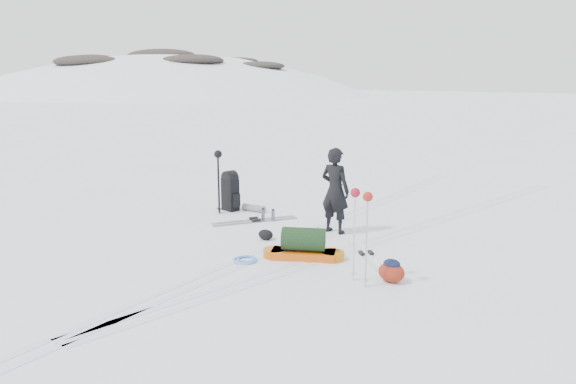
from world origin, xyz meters
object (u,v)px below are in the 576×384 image
at_px(skier, 335,190).
at_px(pulk_sled, 303,247).
at_px(expedition_rucksack, 233,192).
at_px(ski_poles_black, 218,162).

height_order(skier, pulk_sled, skier).
bearing_deg(expedition_rucksack, pulk_sled, -19.58).
xyz_separation_m(expedition_rucksack, ski_poles_black, (-0.06, -0.41, 0.77)).
xyz_separation_m(skier, expedition_rucksack, (-2.93, 0.11, -0.43)).
bearing_deg(ski_poles_black, pulk_sled, -46.62).
bearing_deg(ski_poles_black, skier, -18.71).
relative_size(skier, expedition_rucksack, 1.69).
xyz_separation_m(skier, pulk_sled, (0.48, -1.71, -0.66)).
height_order(expedition_rucksack, ski_poles_black, ski_poles_black).
bearing_deg(expedition_rucksack, skier, 6.37).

